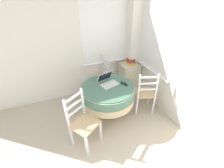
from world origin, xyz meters
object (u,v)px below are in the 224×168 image
corner_cabinet (129,76)px  storage_box (131,61)px  dining_chair_near_right_window (145,93)px  cell_phone (125,84)px  dining_chair_near_back_window (101,78)px  round_dining_table (108,93)px  book_on_cabinet (131,63)px  dining_chair_camera_near (83,122)px  laptop (108,82)px  computer_mouse (122,83)px

corner_cabinet → storage_box: (0.05, 0.04, 0.41)m
dining_chair_near_right_window → storage_box: (0.18, 1.00, 0.31)m
cell_phone → dining_chair_near_right_window: (0.42, -0.11, -0.26)m
cell_phone → dining_chair_near_back_window: (-0.23, 0.86, -0.26)m
round_dining_table → book_on_cabinet: bearing=39.8°
round_dining_table → dining_chair_camera_near: 0.80m
cell_phone → book_on_cabinet: 1.00m
round_dining_table → laptop: (0.04, 0.10, 0.20)m
dining_chair_near_back_window → storage_box: size_ratio=5.82×
laptop → dining_chair_near_back_window: size_ratio=0.42×
computer_mouse → cell_phone: computer_mouse is taller
dining_chair_near_right_window → book_on_cabinet: dining_chair_near_right_window is taller
dining_chair_near_right_window → dining_chair_camera_near: bearing=-168.1°
computer_mouse → cell_phone: bearing=-50.2°
dining_chair_camera_near → book_on_cabinet: (1.55, 1.23, 0.26)m
laptop → computer_mouse: (0.27, -0.11, -0.03)m
cell_phone → storage_box: size_ratio=0.75×
laptop → storage_box: 1.16m
round_dining_table → dining_chair_near_back_window: (0.12, 0.79, -0.10)m
dining_chair_camera_near → book_on_cabinet: bearing=38.5°
dining_chair_near_right_window → cell_phone: bearing=165.1°
dining_chair_near_back_window → book_on_cabinet: 0.84m
corner_cabinet → book_on_cabinet: book_on_cabinet is taller
cell_phone → dining_chair_near_back_window: 0.92m
round_dining_table → dining_chair_near_back_window: size_ratio=1.09×
computer_mouse → storage_box: storage_box is taller
computer_mouse → book_on_cabinet: size_ratio=0.35×
corner_cabinet → cell_phone: bearing=-123.1°
round_dining_table → laptop: 0.23m
computer_mouse → book_on_cabinet: 0.98m
cell_phone → corner_cabinet: 1.07m
laptop → cell_phone: bearing=-27.4°
laptop → dining_chair_camera_near: (-0.67, -0.57, -0.30)m
dining_chair_near_right_window → laptop: bearing=159.6°
storage_box → dining_chair_near_right_window: bearing=-100.4°
cell_phone → dining_chair_near_right_window: dining_chair_near_right_window is taller
cell_phone → dining_chair_camera_near: 1.10m
round_dining_table → computer_mouse: (0.30, -0.01, 0.18)m
computer_mouse → dining_chair_camera_near: dining_chair_camera_near is taller
laptop → storage_box: bearing=38.3°
dining_chair_camera_near → storage_box: size_ratio=5.82×
laptop → computer_mouse: bearing=-21.9°
corner_cabinet → dining_chair_near_right_window: bearing=-97.6°
dining_chair_near_back_window → dining_chair_camera_near: (-0.75, -1.27, 0.00)m
dining_chair_near_right_window → storage_box: size_ratio=5.82×
laptop → corner_cabinet: (0.86, 0.68, -0.41)m
computer_mouse → cell_phone: 0.07m
dining_chair_near_back_window → book_on_cabinet: dining_chair_near_back_window is taller
dining_chair_camera_near → storage_box: dining_chair_camera_near is taller
dining_chair_near_right_window → book_on_cabinet: (0.14, 0.94, 0.26)m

